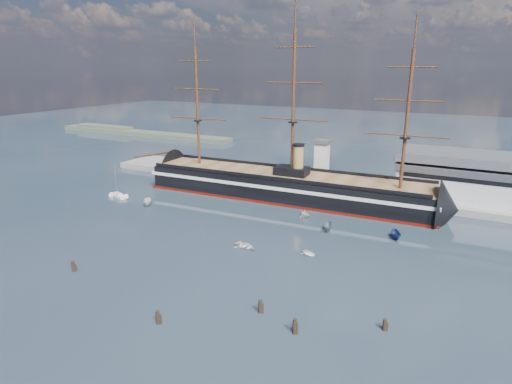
% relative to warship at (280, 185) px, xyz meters
% --- Properties ---
extents(ground, '(600.00, 600.00, 0.00)m').
position_rel_warship_xyz_m(ground, '(5.73, -20.00, -4.04)').
color(ground, '#1F2D36').
rests_on(ground, ground).
extents(quay, '(180.00, 18.00, 2.00)m').
position_rel_warship_xyz_m(quay, '(15.73, 16.00, -4.04)').
color(quay, slate).
rests_on(quay, ground).
extents(quay_tower, '(5.00, 5.00, 15.00)m').
position_rel_warship_xyz_m(quay_tower, '(8.73, 13.00, 5.72)').
color(quay_tower, silver).
rests_on(quay_tower, ground).
extents(shoreline, '(120.00, 10.00, 4.00)m').
position_rel_warship_xyz_m(shoreline, '(-133.50, 75.00, -2.59)').
color(shoreline, '#3F4C38').
rests_on(shoreline, ground).
extents(warship, '(113.17, 19.62, 53.94)m').
position_rel_warship_xyz_m(warship, '(0.00, 0.00, 0.00)').
color(warship, black).
rests_on(warship, ground).
extents(sailboat, '(6.69, 4.06, 10.30)m').
position_rel_warship_xyz_m(sailboat, '(-45.21, -23.33, -3.38)').
color(sailboat, silver).
rests_on(sailboat, ground).
extents(motorboat_a, '(6.79, 5.74, 2.64)m').
position_rel_warship_xyz_m(motorboat_a, '(-31.08, -25.90, -4.04)').
color(motorboat_a, silver).
rests_on(motorboat_a, ground).
extents(motorboat_b, '(2.32, 3.75, 1.63)m').
position_rel_warship_xyz_m(motorboat_b, '(9.30, -39.22, -4.04)').
color(motorboat_b, silver).
rests_on(motorboat_b, ground).
extents(motorboat_c, '(6.22, 3.47, 2.35)m').
position_rel_warship_xyz_m(motorboat_c, '(22.34, -20.20, -4.04)').
color(motorboat_c, slate).
rests_on(motorboat_c, ground).
extents(motorboat_d, '(5.87, 6.35, 2.22)m').
position_rel_warship_xyz_m(motorboat_d, '(13.48, -13.11, -4.04)').
color(motorboat_d, silver).
rests_on(motorboat_d, ground).
extents(motorboat_e, '(2.43, 2.75, 1.23)m').
position_rel_warship_xyz_m(motorboat_e, '(23.46, -36.11, -4.04)').
color(motorboat_e, silver).
rests_on(motorboat_e, ground).
extents(motorboat_f, '(6.12, 4.17, 2.30)m').
position_rel_warship_xyz_m(motorboat_f, '(38.48, -17.67, -4.04)').
color(motorboat_f, navy).
rests_on(motorboat_f, ground).
extents(piling_near_left, '(0.64, 0.64, 2.92)m').
position_rel_warship_xyz_m(piling_near_left, '(-16.12, -65.05, -4.04)').
color(piling_near_left, black).
rests_on(piling_near_left, ground).
extents(piling_near_mid, '(0.64, 0.64, 3.01)m').
position_rel_warship_xyz_m(piling_near_mid, '(10.98, -71.41, -4.04)').
color(piling_near_mid, black).
rests_on(piling_near_mid, ground).
extents(piling_near_right, '(0.64, 0.64, 3.29)m').
position_rel_warship_xyz_m(piling_near_right, '(31.47, -63.74, -4.04)').
color(piling_near_right, black).
rests_on(piling_near_right, ground).
extents(piling_far_right, '(0.64, 0.64, 2.69)m').
position_rel_warship_xyz_m(piling_far_right, '(43.60, -56.39, -4.04)').
color(piling_far_right, black).
rests_on(piling_far_right, ground).
extents(piling_extra, '(0.64, 0.64, 3.10)m').
position_rel_warship_xyz_m(piling_extra, '(24.12, -61.02, -4.04)').
color(piling_extra, black).
rests_on(piling_extra, ground).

